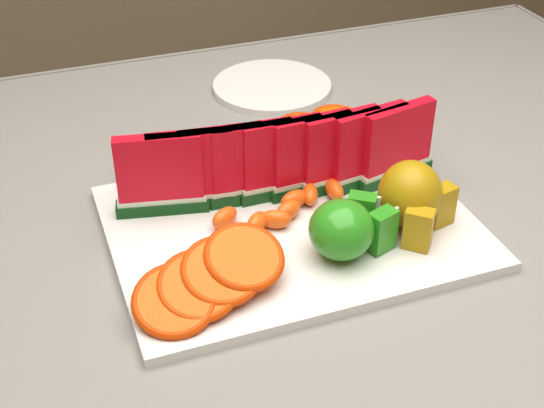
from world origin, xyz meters
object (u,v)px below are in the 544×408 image
(platter, at_px, (291,227))
(side_plate, at_px, (272,86))
(pear_cluster, at_px, (412,197))
(apple_cluster, at_px, (347,228))

(platter, xyz_separation_m, side_plate, (0.10, 0.35, -0.00))
(platter, distance_m, side_plate, 0.36)
(pear_cluster, relative_size, side_plate, 0.45)
(apple_cluster, height_order, pear_cluster, pear_cluster)
(apple_cluster, relative_size, side_plate, 0.44)
(side_plate, bearing_deg, platter, -106.72)
(platter, relative_size, apple_cluster, 3.91)
(apple_cluster, bearing_deg, side_plate, 80.42)
(platter, distance_m, pear_cluster, 0.14)
(apple_cluster, distance_m, side_plate, 0.43)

